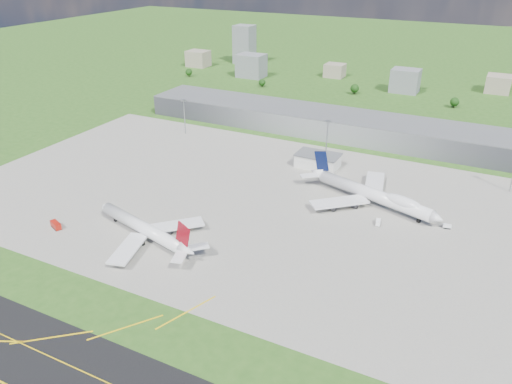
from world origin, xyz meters
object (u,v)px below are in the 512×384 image
at_px(tug_yellow, 187,225).
at_px(fire_truck, 56,225).
at_px(airliner_blue_quad, 373,195).
at_px(van_white_far, 447,226).
at_px(van_white_near, 378,223).
at_px(airliner_red_twin, 146,229).

bearing_deg(tug_yellow, fire_truck, 163.00).
bearing_deg(airliner_blue_quad, fire_truck, -125.75).
xyz_separation_m(airliner_blue_quad, fire_truck, (-132.54, -95.04, -4.32)).
xyz_separation_m(fire_truck, van_white_far, (172.11, 86.54, -0.57)).
relative_size(tug_yellow, van_white_near, 0.79).
relative_size(fire_truck, van_white_far, 1.86).
height_order(tug_yellow, van_white_far, van_white_far).
bearing_deg(van_white_near, airliner_red_twin, 112.91).
distance_m(airliner_red_twin, fire_truck, 47.69).
distance_m(fire_truck, tug_yellow, 64.51).
height_order(fire_truck, van_white_near, fire_truck).
bearing_deg(airliner_red_twin, fire_truck, 29.57).
height_order(airliner_blue_quad, van_white_far, airliner_blue_quad).
distance_m(airliner_blue_quad, van_white_near, 22.44).
xyz_separation_m(van_white_near, van_white_far, (31.24, 11.80, -0.18)).
bearing_deg(airliner_red_twin, airliner_blue_quad, -121.23).
xyz_separation_m(tug_yellow, van_white_far, (115.12, 56.34, 0.14)).
relative_size(airliner_red_twin, van_white_near, 13.24).
bearing_deg(van_white_far, fire_truck, -163.77).
xyz_separation_m(airliner_blue_quad, tug_yellow, (-75.55, -64.83, -5.03)).
distance_m(tug_yellow, van_white_near, 94.97).
bearing_deg(van_white_near, tug_yellow, 107.40).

